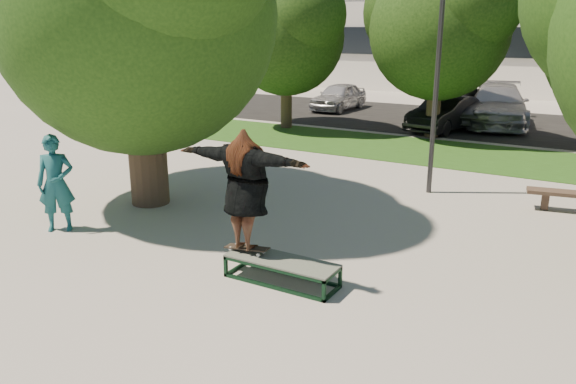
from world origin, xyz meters
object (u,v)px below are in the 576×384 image
Objects in this scene: car_dark at (445,114)px; car_grey at (470,103)px; grind_box at (282,271)px; lamppost at (438,58)px; car_silver_a at (339,96)px; car_silver_b at (497,105)px; bystander at (56,183)px.

car_dark is 2.50m from car_grey.
lamppost is at bearing 84.97° from grind_box.
lamppost is 9.07m from car_dark.
grind_box is at bearing -94.14° from car_grey.
car_silver_a is 6.61m from car_dark.
car_silver_a is at bearing 163.17° from car_silver_b.
bystander is 0.51× the size of car_silver_a.
car_dark is 0.70× the size of car_grey.
lamppost is 3.22× the size of bystander.
lamppost is at bearing -54.58° from car_silver_a.
car_silver_b is at bearing 34.40° from bystander.
car_silver_a is (-7.83, 11.50, -2.51)m from lamppost.
bystander is at bearing -81.28° from car_silver_a.
car_grey reaches higher than car_silver_a.
car_dark reaches higher than car_silver_a.
lamppost is 11.10m from car_silver_b.
car_silver_a is 7.36m from car_silver_b.
car_dark is at bearing 95.55° from grind_box.
car_silver_b reaches higher than car_grey.
car_dark is 0.72× the size of car_silver_b.
car_silver_b is (7.33, -0.66, 0.16)m from car_silver_a.
car_grey reaches higher than grind_box.
bystander is at bearing -117.98° from car_silver_b.
lamppost reaches higher than grind_box.
grind_box is at bearing -95.03° from lamppost.
car_silver_a is (-7.30, 17.53, 0.45)m from grind_box.
car_dark is (5.89, -3.00, 0.02)m from car_silver_a.
car_grey is (-1.60, 10.98, -2.37)m from lamppost.
lamppost is 6.74m from grind_box.
lamppost reaches higher than car_silver_b.
car_silver_b is (4.98, 17.04, -0.15)m from bystander.
bystander is at bearing -110.48° from car_grey.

